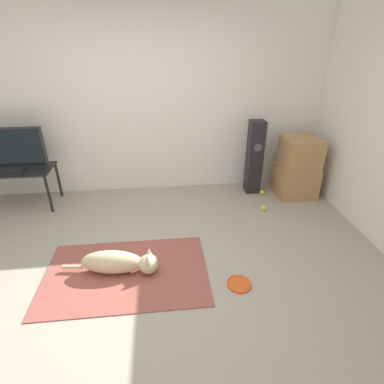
% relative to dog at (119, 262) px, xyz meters
% --- Properties ---
extents(ground_plane, '(12.00, 12.00, 0.00)m').
position_rel_dog_xyz_m(ground_plane, '(0.27, -0.16, -0.13)').
color(ground_plane, '#9E9384').
extents(wall_back, '(8.00, 0.06, 2.55)m').
position_rel_dog_xyz_m(wall_back, '(0.27, 1.94, 1.14)').
color(wall_back, silver).
rests_on(wall_back, ground_plane).
extents(area_rug, '(1.62, 1.04, 0.01)m').
position_rel_dog_xyz_m(area_rug, '(0.06, -0.02, -0.13)').
color(area_rug, '#934C42').
rests_on(area_rug, ground_plane).
extents(dog, '(0.96, 0.29, 0.26)m').
position_rel_dog_xyz_m(dog, '(0.00, 0.00, 0.00)').
color(dog, beige).
rests_on(dog, area_rug).
extents(frisbee, '(0.24, 0.24, 0.03)m').
position_rel_dog_xyz_m(frisbee, '(1.15, -0.30, -0.12)').
color(frisbee, '#DB511E').
rests_on(frisbee, ground_plane).
extents(cardboard_box_lower, '(0.55, 0.51, 0.44)m').
position_rel_dog_xyz_m(cardboard_box_lower, '(2.43, 1.46, 0.09)').
color(cardboard_box_lower, '#A87A4C').
rests_on(cardboard_box_lower, ground_plane).
extents(cardboard_box_upper, '(0.50, 0.47, 0.43)m').
position_rel_dog_xyz_m(cardboard_box_upper, '(2.43, 1.44, 0.53)').
color(cardboard_box_upper, '#A87A4C').
rests_on(cardboard_box_upper, cardboard_box_lower).
extents(floor_speaker, '(0.21, 0.21, 1.09)m').
position_rel_dog_xyz_m(floor_speaker, '(1.83, 1.63, 0.42)').
color(floor_speaker, black).
rests_on(floor_speaker, ground_plane).
extents(tv_stand, '(0.99, 0.52, 0.55)m').
position_rel_dog_xyz_m(tv_stand, '(-1.51, 1.54, 0.35)').
color(tv_stand, black).
rests_on(tv_stand, ground_plane).
extents(tv, '(0.94, 0.20, 0.57)m').
position_rel_dog_xyz_m(tv, '(-1.51, 1.54, 0.70)').
color(tv, '#232326').
rests_on(tv, tv_stand).
extents(tennis_ball_by_boxes, '(0.07, 0.07, 0.07)m').
position_rel_dog_xyz_m(tennis_ball_by_boxes, '(1.95, 1.50, -0.10)').
color(tennis_ball_by_boxes, '#C6E033').
rests_on(tennis_ball_by_boxes, ground_plane).
extents(tennis_ball_near_speaker, '(0.07, 0.07, 0.07)m').
position_rel_dog_xyz_m(tennis_ball_near_speaker, '(1.83, 1.03, -0.10)').
color(tennis_ball_near_speaker, '#C6E033').
rests_on(tennis_ball_near_speaker, ground_plane).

